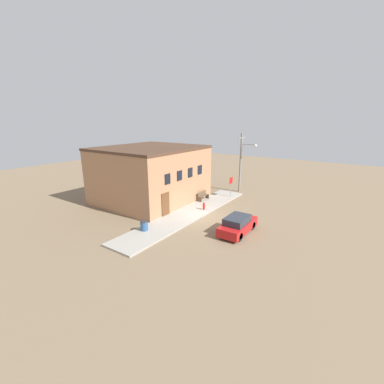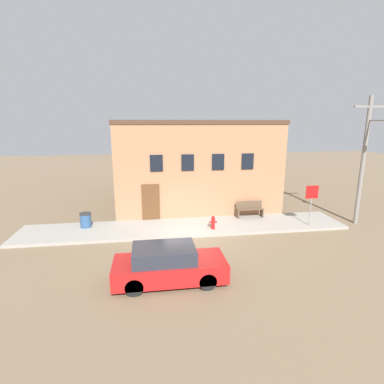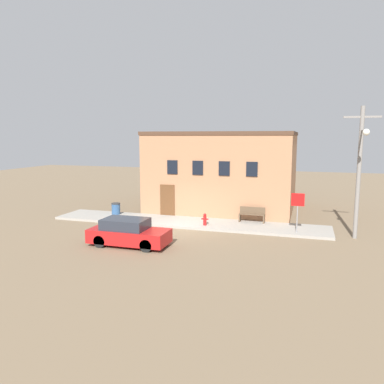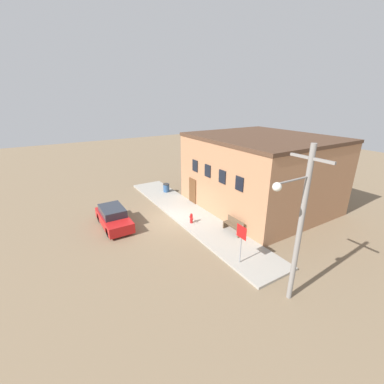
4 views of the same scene
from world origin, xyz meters
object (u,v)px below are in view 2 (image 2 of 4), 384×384
(fire_hydrant, at_px, (213,222))
(utility_pole, at_px, (366,156))
(parked_car, at_px, (168,265))
(stop_sign, at_px, (312,198))
(trash_bin, at_px, (86,220))
(bench, at_px, (250,209))

(fire_hydrant, bearing_deg, utility_pole, -0.28)
(fire_hydrant, distance_m, parked_car, 5.37)
(stop_sign, distance_m, trash_bin, 11.99)
(bench, bearing_deg, stop_sign, -34.52)
(stop_sign, height_order, trash_bin, stop_sign)
(trash_bin, distance_m, utility_pole, 15.24)
(stop_sign, distance_m, utility_pole, 3.66)
(fire_hydrant, xyz_separation_m, parked_car, (-2.65, -4.67, 0.14))
(bench, distance_m, trash_bin, 9.14)
(stop_sign, relative_size, parked_car, 0.55)
(fire_hydrant, xyz_separation_m, bench, (2.54, 1.68, 0.10))
(fire_hydrant, distance_m, stop_sign, 5.39)
(stop_sign, height_order, parked_car, stop_sign)
(trash_bin, relative_size, utility_pole, 0.11)
(stop_sign, bearing_deg, parked_car, -150.46)
(stop_sign, distance_m, bench, 3.46)
(bench, bearing_deg, utility_pole, -16.80)
(trash_bin, bearing_deg, utility_pole, -5.13)
(utility_pole, bearing_deg, stop_sign, -177.15)
(bench, relative_size, trash_bin, 2.03)
(stop_sign, bearing_deg, trash_bin, 172.88)
(fire_hydrant, relative_size, parked_car, 0.18)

